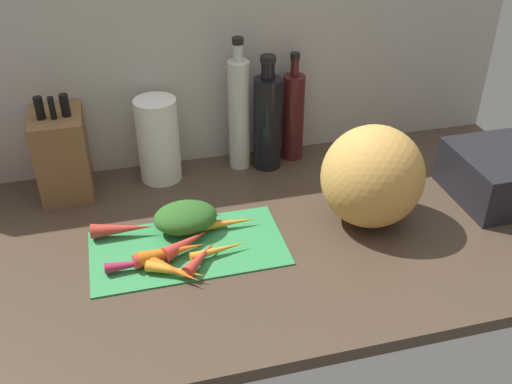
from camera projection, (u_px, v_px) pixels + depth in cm
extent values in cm
cube|color=#47382B|center=(240.00, 238.00, 138.79)|extent=(170.00, 80.00, 3.00)
cube|color=#BCB7AD|center=(204.00, 53.00, 153.10)|extent=(170.00, 3.00, 60.00)
cube|color=#338C4C|center=(188.00, 247.00, 132.61)|extent=(43.23, 22.86, 0.80)
cone|color=#B2264C|center=(137.00, 264.00, 125.45)|extent=(13.56, 2.41, 2.31)
cone|color=#B2264C|center=(202.00, 223.00, 137.31)|extent=(17.05, 3.90, 2.73)
cone|color=red|center=(159.00, 256.00, 126.98)|extent=(11.62, 5.07, 3.23)
cone|color=orange|center=(176.00, 271.00, 123.32)|extent=(12.80, 8.58, 2.47)
cone|color=orange|center=(229.00, 223.00, 138.03)|extent=(14.08, 2.22, 2.22)
cone|color=red|center=(123.00, 229.00, 134.95)|extent=(14.43, 5.01, 3.43)
cone|color=orange|center=(173.00, 252.00, 127.93)|extent=(15.29, 5.36, 3.49)
cone|color=red|center=(196.00, 218.00, 139.29)|extent=(11.88, 3.67, 2.76)
cone|color=orange|center=(171.00, 269.00, 123.68)|extent=(12.44, 12.56, 2.70)
cone|color=red|center=(186.00, 243.00, 130.52)|extent=(12.24, 9.34, 3.45)
cone|color=orange|center=(220.00, 250.00, 129.62)|extent=(13.58, 4.31, 2.12)
cone|color=red|center=(201.00, 257.00, 126.83)|extent=(9.68, 10.64, 2.87)
ellipsoid|color=#2D6023|center=(185.00, 217.00, 136.42)|extent=(14.68, 11.29, 6.21)
ellipsoid|color=gold|center=(372.00, 177.00, 135.84)|extent=(23.97, 22.81, 24.20)
cube|color=brown|center=(62.00, 154.00, 147.39)|extent=(12.33, 16.10, 21.64)
cylinder|color=black|center=(39.00, 108.00, 138.13)|extent=(2.14, 2.14, 5.50)
cylinder|color=black|center=(52.00, 108.00, 138.18)|extent=(1.44, 1.44, 5.50)
cylinder|color=black|center=(65.00, 105.00, 139.47)|extent=(2.16, 2.16, 5.50)
cylinder|color=white|center=(158.00, 140.00, 152.84)|extent=(10.83, 10.83, 22.46)
cylinder|color=silver|center=(239.00, 116.00, 156.30)|extent=(5.71, 5.71, 29.98)
cylinder|color=silver|center=(238.00, 53.00, 146.97)|extent=(2.55, 2.55, 4.53)
cylinder|color=black|center=(238.00, 41.00, 145.31)|extent=(2.93, 2.93, 1.60)
cylinder|color=black|center=(267.00, 124.00, 157.47)|extent=(7.48, 7.48, 25.40)
cylinder|color=black|center=(268.00, 70.00, 149.38)|extent=(3.50, 3.50, 4.50)
cylinder|color=black|center=(268.00, 59.00, 147.73)|extent=(4.03, 4.03, 1.60)
cylinder|color=#471919|center=(293.00, 118.00, 162.24)|extent=(6.07, 6.07, 24.07)
cylinder|color=#471919|center=(295.00, 68.00, 154.45)|extent=(2.21, 2.21, 4.72)
cylinder|color=black|center=(295.00, 56.00, 152.74)|extent=(2.54, 2.54, 1.60)
cube|color=black|center=(500.00, 175.00, 147.90)|extent=(22.23, 23.97, 12.31)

